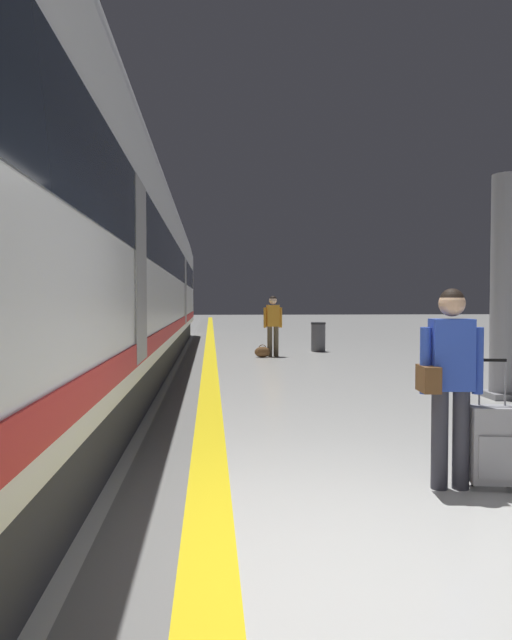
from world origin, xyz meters
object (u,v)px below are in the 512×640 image
object	(u,v)px
passenger_near	(273,321)
platform_pillar	(505,292)
rolling_suitcase_foreground	(494,445)
high_speed_train	(97,254)
traveller_foreground	(449,373)
waste_bin	(318,337)
duffel_bag_near	(262,352)

from	to	relation	value
passenger_near	platform_pillar	world-z (taller)	platform_pillar
rolling_suitcase_foreground	passenger_near	world-z (taller)	passenger_near
high_speed_train	passenger_near	distance (m)	6.07
traveller_foreground	waste_bin	distance (m)	12.56
passenger_near	waste_bin	bearing A→B (deg)	42.05
platform_pillar	rolling_suitcase_foreground	bearing A→B (deg)	-119.86
passenger_near	waste_bin	world-z (taller)	passenger_near
high_speed_train	duffel_bag_near	size ratio (longest dim) A/B	72.56
rolling_suitcase_foreground	waste_bin	distance (m)	12.57
traveller_foreground	rolling_suitcase_foreground	xyz separation A→B (m)	(0.37, -0.05, -0.59)
duffel_bag_near	platform_pillar	distance (m)	7.64
high_speed_train	platform_pillar	bearing A→B (deg)	-20.57
passenger_near	platform_pillar	distance (m)	7.58
high_speed_train	platform_pillar	world-z (taller)	high_speed_train
traveller_foreground	duffel_bag_near	distance (m)	10.86
rolling_suitcase_foreground	platform_pillar	world-z (taller)	platform_pillar
duffel_bag_near	platform_pillar	size ratio (longest dim) A/B	0.12
high_speed_train	waste_bin	xyz separation A→B (m)	(5.58, 5.75, -2.05)
platform_pillar	waste_bin	distance (m)	8.58
passenger_near	platform_pillar	xyz separation A→B (m)	(2.97, -6.94, 0.73)
traveller_foreground	platform_pillar	world-z (taller)	platform_pillar
high_speed_train	rolling_suitcase_foreground	size ratio (longest dim) A/B	29.35
duffel_bag_near	waste_bin	distance (m)	2.55
rolling_suitcase_foreground	waste_bin	bearing A→B (deg)	85.41
traveller_foreground	passenger_near	world-z (taller)	passenger_near
passenger_near	waste_bin	distance (m)	2.21
duffel_bag_near	platform_pillar	world-z (taller)	platform_pillar
high_speed_train	duffel_bag_near	bearing A→B (deg)	48.10
high_speed_train	rolling_suitcase_foreground	xyz separation A→B (m)	(4.58, -6.77, -2.13)
passenger_near	duffel_bag_near	world-z (taller)	passenger_near
traveller_foreground	duffel_bag_near	bearing A→B (deg)	92.84
traveller_foreground	platform_pillar	bearing A→B (deg)	56.15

